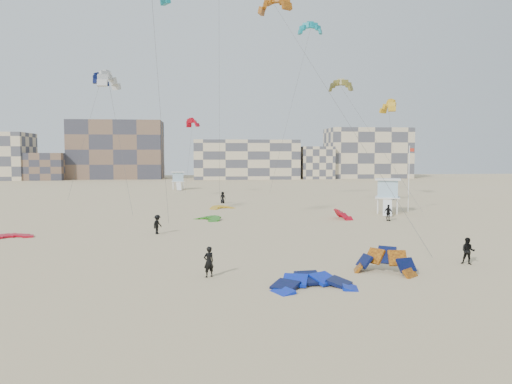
{
  "coord_description": "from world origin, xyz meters",
  "views": [
    {
      "loc": [
        -3.07,
        -26.02,
        7.36
      ],
      "look_at": [
        0.29,
        6.0,
        4.98
      ],
      "focal_mm": 35.0,
      "sensor_mm": 36.0,
      "label": 1
    }
  ],
  "objects": [
    {
      "name": "condo_mid",
      "position": [
        10.0,
        130.0,
        6.0
      ],
      "size": [
        32.0,
        16.0,
        12.0
      ],
      "primitive_type": "cube",
      "color": "beige",
      "rests_on": "ground"
    },
    {
      "name": "lifeguard_tower_far",
      "position": [
        -8.56,
        81.45,
        1.9
      ],
      "size": [
        3.0,
        5.4,
        3.84
      ],
      "rotation": [
        0.0,
        0.0,
        0.11
      ],
      "color": "white",
      "rests_on": "ground"
    },
    {
      "name": "kite_ground_orange",
      "position": [
        8.11,
        3.63,
        0.0
      ],
      "size": [
        5.27,
        5.25,
        3.85
      ],
      "primitive_type": null,
      "rotation": [
        0.9,
        0.0,
        -0.57
      ],
      "color": "orange",
      "rests_on": "ground"
    },
    {
      "name": "kitesurfer_b",
      "position": [
        14.62,
        5.5,
        0.91
      ],
      "size": [
        1.11,
        1.05,
        1.81
      ],
      "primitive_type": "imported",
      "rotation": [
        0.0,
        0.0,
        -0.56
      ],
      "color": "black",
      "rests_on": "ground"
    },
    {
      "name": "kitesurfer_f",
      "position": [
        27.89,
        53.04,
        0.87
      ],
      "size": [
        1.06,
        1.68,
        1.73
      ],
      "primitive_type": "imported",
      "rotation": [
        0.0,
        0.0,
        -1.2
      ],
      "color": "black",
      "rests_on": "ground"
    },
    {
      "name": "condo_fill_left",
      "position": [
        -50.0,
        128.0,
        4.0
      ],
      "size": [
        12.0,
        10.0,
        8.0
      ],
      "primitive_type": "cube",
      "color": "brown",
      "rests_on": "ground"
    },
    {
      "name": "ground",
      "position": [
        0.0,
        0.0,
        0.0
      ],
      "size": [
        320.0,
        320.0,
        0.0
      ],
      "primitive_type": "plane",
      "color": "tan",
      "rests_on": "ground"
    },
    {
      "name": "kite_fly_navy",
      "position": [
        -18.0,
        49.89,
        18.29
      ],
      "size": [
        6.29,
        5.69,
        18.56
      ],
      "rotation": [
        0.0,
        0.0,
        1.29
      ],
      "color": "#0D0C48",
      "rests_on": "ground"
    },
    {
      "name": "lifeguard_tower_near",
      "position": [
        20.15,
        34.92,
        2.17
      ],
      "size": [
        4.0,
        6.49,
        4.38
      ],
      "rotation": [
        0.0,
        0.0,
        -0.36
      ],
      "color": "white",
      "rests_on": "ground"
    },
    {
      "name": "kitesurfer_c",
      "position": [
        -7.41,
        20.82,
        0.91
      ],
      "size": [
        1.16,
        1.35,
        1.81
      ],
      "primitive_type": "imported",
      "rotation": [
        0.0,
        0.0,
        1.06
      ],
      "color": "black",
      "rests_on": "ground"
    },
    {
      "name": "kite_fly_teal_b",
      "position": [
        13.94,
        53.43,
        27.29
      ],
      "size": [
        8.11,
        4.99,
        27.53
      ],
      "rotation": [
        0.0,
        0.0,
        -0.13
      ],
      "color": "#0F92A7",
      "rests_on": "ground"
    },
    {
      "name": "condo_west_b",
      "position": [
        -30.0,
        134.0,
        9.0
      ],
      "size": [
        28.0,
        14.0,
        18.0
      ],
      "primitive_type": "cube",
      "color": "brown",
      "rests_on": "ground"
    },
    {
      "name": "kite_ground_red_far",
      "position": [
        12.99,
        29.98,
        0.0
      ],
      "size": [
        3.38,
        3.25,
        3.22
      ],
      "primitive_type": null,
      "rotation": [
        0.7,
        0.0,
        1.56
      ],
      "color": "red",
      "rests_on": "ground"
    },
    {
      "name": "kite_ground_green",
      "position": [
        -2.62,
        30.54,
        0.0
      ],
      "size": [
        4.93,
        4.87,
        1.47
      ],
      "primitive_type": null,
      "rotation": [
        0.2,
        0.0,
        -0.97
      ],
      "color": "#227C19",
      "rests_on": "ground"
    },
    {
      "name": "kite_ground_red",
      "position": [
        -20.42,
        19.75,
        0.0
      ],
      "size": [
        5.35,
        5.42,
        0.65
      ],
      "primitive_type": null,
      "rotation": [
        0.05,
        0.0,
        0.6
      ],
      "color": "red",
      "rests_on": "ground"
    },
    {
      "name": "kite_fly_orange",
      "position": [
        4.91,
        30.32,
        24.04
      ],
      "size": [
        8.96,
        29.81,
        24.49
      ],
      "rotation": [
        0.0,
        0.0,
        -0.74
      ],
      "color": "orange",
      "rests_on": "ground"
    },
    {
      "name": "kitesurfer_d",
      "position": [
        17.48,
        27.57,
        0.92
      ],
      "size": [
        1.01,
        1.12,
        1.83
      ],
      "primitive_type": "imported",
      "rotation": [
        0.0,
        0.0,
        2.23
      ],
      "color": "black",
      "rests_on": "ground"
    },
    {
      "name": "condo_east",
      "position": [
        50.0,
        132.0,
        8.0
      ],
      "size": [
        26.0,
        14.0,
        16.0
      ],
      "primitive_type": "cube",
      "color": "beige",
      "rests_on": "ground"
    },
    {
      "name": "kite_fly_red",
      "position": [
        -5.02,
        64.78,
        13.04
      ],
      "size": [
        4.41,
        8.44,
        13.35
      ],
      "rotation": [
        0.0,
        0.0,
        2.19
      ],
      "color": "red",
      "rests_on": "ground"
    },
    {
      "name": "kitesurfer_e",
      "position": [
        -0.22,
        50.04,
        0.9
      ],
      "size": [
        1.01,
        0.83,
        1.79
      ],
      "primitive_type": "imported",
      "rotation": [
        0.0,
        0.0,
        0.34
      ],
      "color": "black",
      "rests_on": "ground"
    },
    {
      "name": "kite_ground_yellow",
      "position": [
        -0.61,
        42.57,
        0.0
      ],
      "size": [
        4.65,
        4.72,
        1.21
      ],
      "primitive_type": null,
      "rotation": [
        0.16,
        0.0,
        0.51
      ],
      "color": "gold",
      "rests_on": "ground"
    },
    {
      "name": "kite_fly_olive",
      "position": [
        14.8,
        38.34,
        16.31
      ],
      "size": [
        8.57,
        13.0,
        16.47
      ],
      "rotation": [
        0.0,
        0.0,
        -0.41
      ],
      "color": "brown",
      "rests_on": "ground"
    },
    {
      "name": "condo_fill_right",
      "position": [
        32.0,
        128.0,
        5.0
      ],
      "size": [
        10.0,
        10.0,
        10.0
      ],
      "primitive_type": "cube",
      "color": "beige",
      "rests_on": "ground"
    },
    {
      "name": "kite_fly_yellow",
      "position": [
        27.09,
        53.67,
        15.18
      ],
      "size": [
        4.35,
        4.23,
        15.78
      ],
      "rotation": [
        0.0,
        0.0,
        -1.52
      ],
      "color": "gold",
      "rests_on": "ground"
    },
    {
      "name": "kitesurfer_main",
      "position": [
        -2.81,
        3.78,
        0.94
      ],
      "size": [
        0.82,
        0.73,
        1.87
      ],
      "primitive_type": "imported",
      "rotation": [
        0.0,
        0.0,
        3.65
      ],
      "color": "black",
      "rests_on": "ground"
    },
    {
      "name": "kite_ground_blue",
      "position": [
        2.96,
        0.63,
        0.0
      ],
      "size": [
        5.21,
        5.43,
        2.35
      ],
      "primitive_type": null,
      "rotation": [
        0.25,
        0.0,
        0.11
      ],
      "color": "#0F13CB",
      "rests_on": "ground"
    },
    {
      "name": "kite_fly_grey",
      "position": [
        -13.21,
        29.86,
        15.3
      ],
      "size": [
        4.93,
        5.03,
        15.57
      ],
      "rotation": [
        0.0,
        0.0,
        1.25
      ],
      "color": "silver",
      "rests_on": "ground"
    },
    {
      "name": "flagpole",
      "position": [
        23.31,
        35.88,
        4.48
      ],
      "size": [
        0.7,
        0.11,
        8.57
      ],
      "color": "white",
      "rests_on": "ground"
    }
  ]
}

